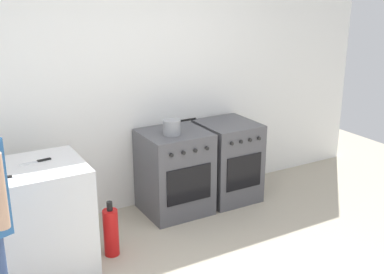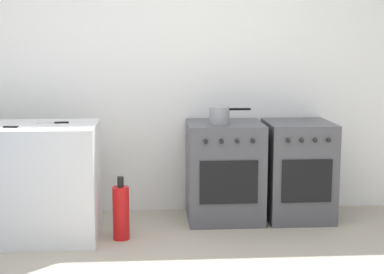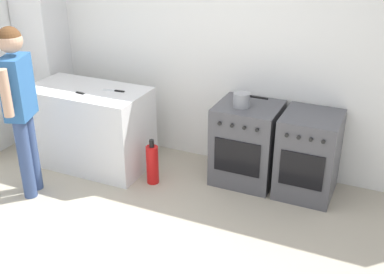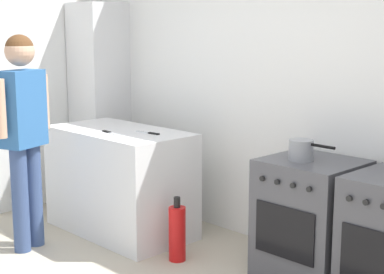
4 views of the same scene
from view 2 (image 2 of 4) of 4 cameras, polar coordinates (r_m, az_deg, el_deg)
back_wall at (r=5.32m, az=-1.02°, el=6.71°), size 6.00×0.10×2.60m
counter_unit at (r=4.81m, az=-16.84°, el=-4.19°), size 1.30×0.70×0.90m
oven_left at (r=5.10m, az=3.16°, el=-3.33°), size 0.64×0.62×0.85m
oven_right at (r=5.22m, az=10.23°, el=-3.18°), size 0.56×0.62×0.85m
pot at (r=4.95m, az=2.69°, el=2.13°), size 0.35×0.17×0.14m
knife_utility at (r=4.73m, az=-13.25°, el=1.35°), size 0.25×0.06×0.01m
knife_chef at (r=4.55m, az=-16.14°, el=0.92°), size 0.31×0.07×0.01m
fire_extinguisher at (r=4.66m, az=-6.90°, el=-7.25°), size 0.13×0.13×0.50m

